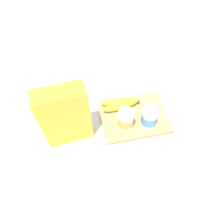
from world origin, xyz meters
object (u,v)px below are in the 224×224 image
Objects in this scene: yogurt_cup_front at (149,118)px; banana_bunch at (120,104)px; cutting_board at (134,116)px; yogurt_cup_back at (126,120)px; cereal_box at (65,116)px.

yogurt_cup_front is 0.57× the size of banana_bunch.
yogurt_cup_front is at bearing 126.88° from cutting_board.
yogurt_cup_back reaches higher than cutting_board.
yogurt_cup_front is 1.10× the size of yogurt_cup_back.
yogurt_cup_front is 0.09m from yogurt_cup_back.
cutting_board is 0.09m from yogurt_cup_front.
banana_bunch is (-0.00, -0.10, -0.03)m from yogurt_cup_back.
banana_bunch reaches higher than cutting_board.
yogurt_cup_front is at bearing 169.77° from cereal_box.
banana_bunch is (0.05, -0.06, 0.03)m from cutting_board.
cereal_box is (0.27, 0.03, 0.12)m from cutting_board.
cereal_box is 3.01× the size of yogurt_cup_back.
yogurt_cup_front reaches higher than yogurt_cup_back.
cutting_board is at bearing -53.12° from yogurt_cup_front.
cereal_box is 1.54× the size of banana_bunch.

